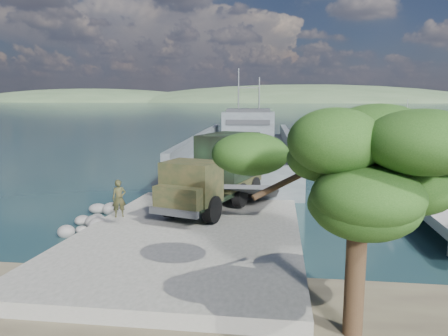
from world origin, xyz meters
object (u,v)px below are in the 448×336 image
Objects in this scene: pier at (383,155)px; sailboat_near at (386,153)px; soldier at (119,206)px; sailboat_far at (405,145)px; military_truck at (217,172)px; landing_craft at (244,156)px; overhang_tree at (340,168)px.

sailboat_near is at bearing 75.90° from pier.
soldier is 0.28× the size of sailboat_far.
military_truck is 31.64m from sailboat_near.
soldier is at bearing -102.23° from landing_craft.
sailboat_far is at bearing 34.85° from soldier.
pier reaches higher than military_truck.
pier is at bearing -92.96° from sailboat_far.
landing_craft reaches higher than soldier.
soldier is at bearing -117.41° from military_truck.
overhang_tree is (9.25, -8.20, 3.39)m from soldier.
sailboat_far is (7.43, 20.73, -1.25)m from pier.
soldier is at bearing -127.31° from sailboat_near.
sailboat_near is 9.79m from sailboat_far.
military_truck is 1.37× the size of overhang_tree.
overhang_tree is at bearing -90.17° from sailboat_far.
landing_craft is at bearing -155.71° from sailboat_near.
sailboat_near reaches higher than military_truck.
landing_craft is at bearing 166.02° from pier.
military_truck is (-12.45, -15.53, 0.90)m from pier.
sailboat_far reaches higher than soldier.
soldier is at bearing 138.45° from overhang_tree.
military_truck is at bearing -101.97° from sailboat_far.
landing_craft is 20.23× the size of soldier.
pier is 6.67× the size of overhang_tree.
sailboat_near is at bearing 33.83° from soldier.
overhang_tree reaches higher than soldier.
overhang_tree reaches higher than sailboat_near.
military_truck is 13.59m from overhang_tree.
pier is 7.65× the size of sailboat_near.
soldier is at bearing -130.15° from pier.
soldier is (-4.19, -4.20, -1.09)m from military_truck.
pier is at bearing -109.62° from sailboat_near.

